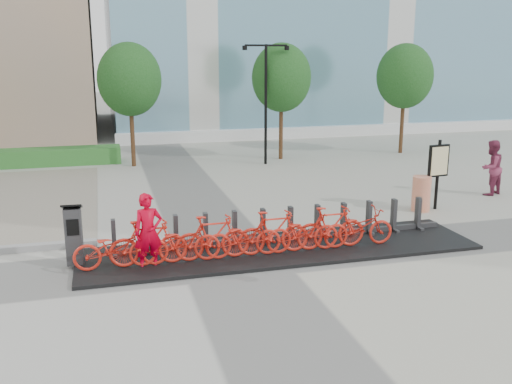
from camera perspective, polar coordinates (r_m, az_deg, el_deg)
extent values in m
plane|color=#9F9E8C|center=(13.32, -2.48, -6.79)|extent=(120.00, 120.00, 0.00)
cube|color=#347732|center=(25.84, -20.07, 3.32)|extent=(6.00, 1.20, 0.70)
cylinder|color=brown|center=(24.41, -12.27, 6.01)|extent=(0.18, 0.18, 3.00)
ellipsoid|color=#113F0F|center=(24.22, -12.53, 10.94)|extent=(2.60, 2.60, 2.99)
cylinder|color=brown|center=(25.57, 2.51, 6.65)|extent=(0.18, 0.18, 3.00)
ellipsoid|color=#113F0F|center=(25.39, 2.56, 11.36)|extent=(2.60, 2.60, 2.99)
cylinder|color=brown|center=(27.97, 14.40, 6.85)|extent=(0.18, 0.18, 3.00)
ellipsoid|color=#113F0F|center=(27.81, 14.66, 11.15)|extent=(2.60, 2.60, 2.99)
cylinder|color=black|center=(24.22, 0.98, 8.65)|extent=(0.12, 0.12, 5.00)
cube|color=black|center=(24.00, -0.06, 14.46)|extent=(0.90, 0.08, 0.08)
cube|color=black|center=(24.25, 2.06, 14.44)|extent=(0.90, 0.08, 0.08)
cylinder|color=black|center=(23.89, -1.14, 14.22)|extent=(0.20, 0.20, 0.18)
cylinder|color=black|center=(24.39, 3.10, 14.19)|extent=(0.20, 0.20, 0.18)
cube|color=black|center=(13.90, 2.50, -5.72)|extent=(9.60, 2.40, 0.08)
imported|color=red|center=(12.81, -13.93, -5.44)|extent=(1.78, 0.62, 0.94)
imported|color=red|center=(12.82, -10.72, -5.01)|extent=(1.73, 0.49, 1.04)
imported|color=red|center=(12.90, -7.51, -5.00)|extent=(1.78, 0.62, 0.94)
imported|color=red|center=(12.99, -4.36, -4.55)|extent=(1.73, 0.49, 1.04)
imported|color=red|center=(13.15, -1.26, -4.51)|extent=(1.78, 0.62, 0.94)
imported|color=red|center=(13.32, 1.75, -4.05)|extent=(1.73, 0.49, 1.04)
imported|color=red|center=(13.55, 4.67, -4.00)|extent=(1.78, 0.62, 0.94)
imported|color=red|center=(13.79, 7.50, -3.54)|extent=(1.73, 0.49, 1.04)
imported|color=red|center=(14.09, 10.20, -3.48)|extent=(1.78, 0.62, 0.94)
cube|color=#2F2F31|center=(13.26, -17.75, -4.24)|extent=(0.38, 0.33, 1.29)
cube|color=black|center=(13.07, -17.97, -1.38)|extent=(0.45, 0.38, 0.16)
cube|color=black|center=(13.03, -17.85, -3.40)|extent=(0.26, 0.03, 0.36)
imported|color=#C3001A|center=(12.68, -10.71, -3.96)|extent=(0.68, 0.49, 1.73)
imported|color=#7F2C49|center=(20.61, 22.44, 2.27)|extent=(1.10, 0.99, 1.86)
cylinder|color=#EA4808|center=(17.89, 16.19, -0.16)|extent=(0.64, 0.64, 1.06)
cylinder|color=black|center=(18.11, 17.69, 1.65)|extent=(0.10, 0.10, 2.14)
cube|color=black|center=(18.03, 17.79, 3.00)|extent=(0.71, 0.19, 0.97)
cube|color=beige|center=(17.98, 17.89, 2.97)|extent=(0.60, 0.10, 0.86)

